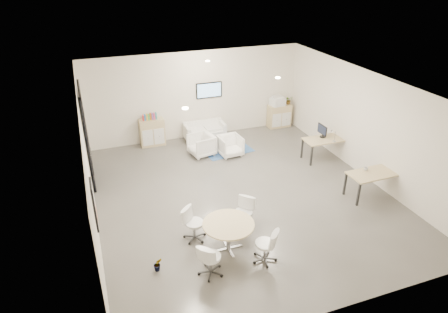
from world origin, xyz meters
TOP-DOWN VIEW (x-y plane):
  - room_shell at (0.00, 0.00)m, footprint 9.60×10.60m
  - glass_door at (-3.95, 2.51)m, footprint 0.09×1.90m
  - artwork at (-3.97, -1.60)m, footprint 0.05×0.54m
  - wall_tv at (0.50, 4.46)m, footprint 0.98×0.06m
  - ceiling_spots at (-0.20, 0.83)m, footprint 3.14×4.14m
  - sideboard_left at (-1.74, 4.25)m, footprint 0.87×0.45m
  - sideboard_right at (3.35, 4.25)m, footprint 0.91×0.44m
  - books at (-1.78, 4.25)m, footprint 0.50×0.14m
  - printer at (3.23, 4.26)m, footprint 0.57×0.50m
  - loveseat at (0.18, 4.12)m, footprint 1.49×0.75m
  - blue_rug at (0.63, 2.92)m, footprint 1.81×1.34m
  - armchair_left at (-0.32, 2.87)m, footprint 0.86×0.90m
  - armchair_right at (0.60, 2.51)m, footprint 0.79×0.75m
  - desk_rear at (3.45, 1.18)m, footprint 1.41×0.72m
  - desk_front at (3.42, -1.30)m, footprint 1.44×0.74m
  - monitor at (3.41, 1.33)m, footprint 0.20×0.50m
  - round_table at (-1.20, -2.10)m, footprint 1.19×1.19m
  - meeting_chairs at (-1.20, -2.10)m, footprint 2.09×2.09m
  - plant_cabinet at (3.71, 4.25)m, footprint 0.30×0.34m
  - plant_floor at (-2.88, -2.24)m, footprint 0.23×0.36m
  - cup at (3.30, -1.11)m, footprint 0.12×0.09m

SIDE VIEW (x-z plane):
  - blue_rug at x=0.63m, z-range 0.00..0.01m
  - plant_floor at x=-2.88m, z-range 0.00..0.15m
  - loveseat at x=0.18m, z-range 0.02..0.58m
  - armchair_right at x=0.60m, z-range 0.00..0.76m
  - armchair_left at x=-0.32m, z-range 0.00..0.80m
  - meeting_chairs at x=-1.20m, z-range 0.00..0.82m
  - sideboard_right at x=3.35m, z-range 0.00..0.91m
  - sideboard_left at x=-1.74m, z-range 0.00..0.98m
  - round_table at x=-1.20m, z-range 0.28..1.00m
  - desk_rear at x=3.45m, z-range 0.29..1.03m
  - desk_front at x=3.42m, z-range 0.30..1.04m
  - cup at x=3.30m, z-range 0.74..0.86m
  - monitor at x=3.41m, z-range 0.75..1.19m
  - plant_cabinet at x=3.71m, z-range 0.91..1.16m
  - printer at x=3.23m, z-range 0.90..1.26m
  - books at x=-1.78m, z-range 0.98..1.20m
  - glass_door at x=-3.95m, z-range 0.08..2.93m
  - artwork at x=-3.97m, z-range 1.03..2.07m
  - room_shell at x=0.00m, z-range -0.80..4.00m
  - wall_tv at x=0.50m, z-range 1.46..2.04m
  - ceiling_spots at x=-0.20m, z-range 3.17..3.20m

